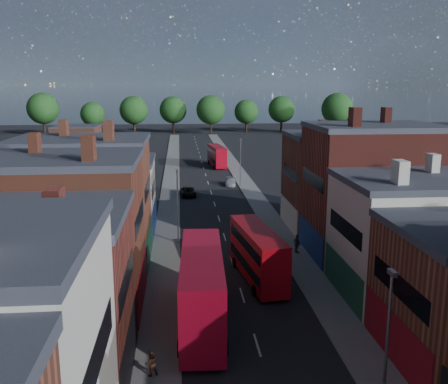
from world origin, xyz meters
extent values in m
cube|color=gray|center=(-6.50, 50.00, 0.06)|extent=(3.00, 200.00, 0.12)
cube|color=gray|center=(6.50, 50.00, 0.06)|extent=(3.00, 200.00, 0.12)
cylinder|color=slate|center=(5.20, 0.00, 4.00)|extent=(0.16, 0.16, 8.00)
cube|color=slate|center=(5.20, 0.00, 8.00)|extent=(0.25, 0.70, 0.25)
cylinder|color=slate|center=(-5.20, 30.00, 4.00)|extent=(0.16, 0.16, 8.00)
cube|color=slate|center=(-5.20, 30.00, 8.00)|extent=(0.25, 0.70, 0.25)
cylinder|color=slate|center=(5.20, 60.00, 4.00)|extent=(0.16, 0.16, 8.00)
cube|color=slate|center=(5.20, 60.00, 8.00)|extent=(0.25, 0.70, 0.25)
cube|color=#A50921|center=(-3.50, 10.91, 2.90)|extent=(3.33, 12.61, 5.01)
cube|color=black|center=(-3.50, 10.91, 1.93)|extent=(3.35, 11.62, 1.02)
cube|color=black|center=(-3.50, 10.91, 4.10)|extent=(3.35, 11.62, 1.02)
cylinder|color=black|center=(-5.08, 6.97, 0.57)|extent=(0.39, 1.15, 1.14)
cylinder|color=black|center=(-2.23, 6.86, 0.57)|extent=(0.39, 1.15, 1.14)
cylinder|color=black|center=(-4.77, 14.97, 0.57)|extent=(0.39, 1.15, 1.14)
cylinder|color=black|center=(-1.92, 14.86, 0.57)|extent=(0.39, 1.15, 1.14)
cube|color=red|center=(1.73, 19.22, 2.46)|extent=(3.76, 10.84, 4.25)
cube|color=black|center=(1.73, 19.22, 1.64)|extent=(3.71, 10.01, 0.87)
cube|color=black|center=(1.73, 19.22, 3.48)|extent=(3.71, 10.01, 0.87)
cylinder|color=black|center=(0.97, 15.69, 0.48)|extent=(0.41, 0.99, 0.97)
cylinder|color=black|center=(3.37, 16.00, 0.48)|extent=(0.41, 0.99, 0.97)
cylinder|color=black|center=(0.10, 22.43, 0.48)|extent=(0.41, 0.99, 0.97)
cylinder|color=black|center=(2.49, 22.74, 0.48)|extent=(0.41, 0.99, 0.97)
cube|color=#AA0717|center=(2.87, 81.68, 2.34)|extent=(3.44, 10.29, 4.04)
cube|color=black|center=(2.87, 81.68, 1.56)|extent=(3.41, 9.50, 0.83)
cube|color=black|center=(2.87, 81.68, 3.30)|extent=(3.41, 9.50, 0.83)
cylinder|color=black|center=(2.10, 78.34, 0.46)|extent=(0.38, 0.94, 0.92)
cylinder|color=black|center=(4.38, 78.61, 0.46)|extent=(0.38, 0.94, 0.92)
cylinder|color=black|center=(1.36, 84.76, 0.46)|extent=(0.38, 0.94, 0.92)
cylinder|color=black|center=(3.64, 85.02, 0.46)|extent=(0.38, 0.94, 0.92)
imported|color=black|center=(-3.67, 53.62, 0.66)|extent=(2.52, 4.88, 1.31)
imported|color=silver|center=(3.72, 61.41, 0.61)|extent=(2.20, 4.40, 1.23)
imported|color=#3B2017|center=(-6.77, 4.91, 0.90)|extent=(0.86, 0.67, 1.56)
imported|color=#524C46|center=(6.80, 25.67, 1.09)|extent=(0.87, 1.25, 1.94)
camera|label=1|loc=(-4.87, -21.76, 16.83)|focal=40.00mm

